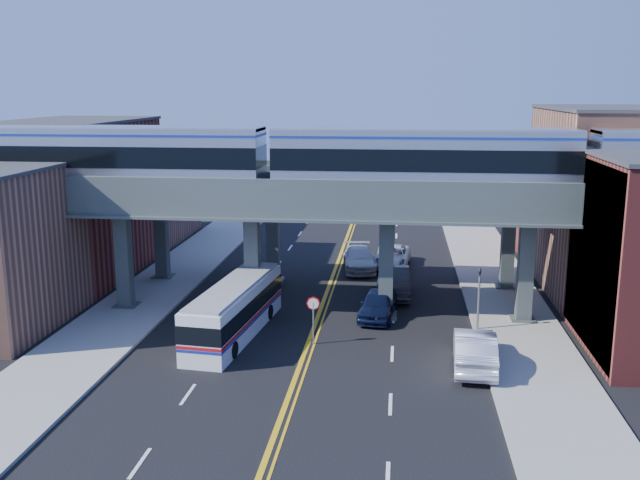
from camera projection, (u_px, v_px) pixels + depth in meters
The scene contains 19 objects.
ground at pixel (300, 365), 35.15m from camera, with size 120.00×120.00×0.00m, color black.
sidewalk_west at pixel (146, 298), 46.11m from camera, with size 5.00×70.00×0.16m, color gray.
sidewalk_east at pixel (509, 310), 43.60m from camera, with size 5.00×70.00×0.16m, color gray.
building_west_b at pixel (78, 199), 51.57m from camera, with size 8.00×14.00×11.00m, color maroon.
building_west_c at pixel (142, 194), 64.51m from camera, with size 8.00×10.00×8.00m, color #97644E.
building_east_b at pixel (608, 201), 47.43m from camera, with size 8.00×14.00×12.00m, color #97644E.
building_east_c at pixel (563, 195), 60.38m from camera, with size 8.00×10.00×9.00m, color maroon.
mural_panel at pixel (592, 260), 36.46m from camera, with size 0.10×9.50×9.50m, color teal.
elevated_viaduct_near at pixel (318, 209), 41.57m from camera, with size 52.00×3.60×7.40m.
elevated_viaduct_far at pixel (330, 192), 48.38m from camera, with size 52.00×3.60×7.40m.
transit_train at pixel (423, 158), 40.30m from camera, with size 52.58×3.30×3.86m.
stop_sign at pixel (313, 312), 37.67m from camera, with size 0.76×0.09×2.63m.
traffic_signal at pixel (479, 292), 39.50m from camera, with size 0.15×0.18×4.10m.
transit_bus at pixel (235, 310), 39.19m from camera, with size 3.47×10.84×2.74m.
car_lane_a at pixel (378, 304), 42.21m from camera, with size 1.96×4.87×1.66m, color #0E1534.
car_lane_b at pixel (395, 282), 46.70m from camera, with size 1.93×5.52×1.82m, color #2F2F31.
car_lane_c at pixel (392, 256), 54.50m from camera, with size 2.57×5.56×1.55m, color silver.
car_lane_d at pixel (359, 259), 53.48m from camera, with size 2.31×5.68×1.65m, color silver.
car_parked_curb at pixel (475, 349), 34.66m from camera, with size 1.97×5.65×1.86m, color silver.
Camera 1 is at (4.66, -32.77, 13.38)m, focal length 40.00 mm.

